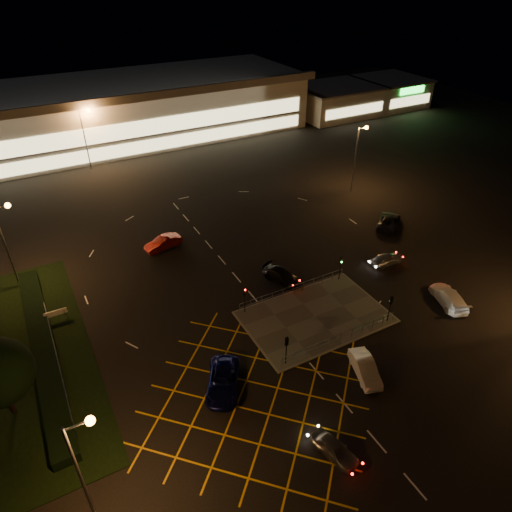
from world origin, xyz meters
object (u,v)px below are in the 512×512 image
signal_se (391,303)px  car_circ_red (163,243)px  car_queue_white (365,368)px  car_far_dkgrey (282,276)px  car_approach_white (449,297)px  signal_sw (286,345)px  signal_ne (341,263)px  car_left_blue (223,381)px  car_right_silver (386,259)px  car_east_grey (389,221)px  signal_nw (245,295)px  car_near_silver (334,449)px

signal_se → car_circ_red: 28.43m
car_queue_white → car_far_dkgrey: (0.73, 15.32, -0.06)m
car_queue_white → car_approach_white: car_approach_white is taller
car_approach_white → car_queue_white: bearing=32.8°
signal_sw → signal_ne: (12.00, 7.99, 0.00)m
car_left_blue → car_right_silver: 26.07m
car_east_grey → signal_se: bearing=98.4°
car_right_silver → car_east_grey: 9.44m
signal_nw → signal_ne: same height
signal_sw → car_left_blue: bearing=-2.3°
signal_sw → car_near_silver: (-1.52, -9.31, -1.71)m
car_east_grey → signal_sw: bearing=80.8°
signal_se → car_left_blue: bearing=-0.8°
car_far_dkgrey → signal_nw: bearing=-174.2°
signal_se → car_right_silver: size_ratio=0.77×
signal_ne → car_approach_white: bearing=-48.9°
car_near_silver → car_circ_red: 33.28m
signal_sw → car_far_dkgrey: 12.73m
signal_nw → car_approach_white: (19.67, -8.79, -1.58)m
signal_se → car_east_grey: 19.95m
car_far_dkgrey → signal_sw: bearing=-139.5°
car_near_silver → signal_ne: bearing=38.4°
signal_sw → car_near_silver: bearing=80.7°
signal_nw → car_far_dkgrey: (6.20, 3.01, -1.67)m
car_near_silver → car_queue_white: car_queue_white is taller
car_left_blue → car_east_grey: car_left_blue is taller
car_near_silver → signal_sw: bearing=67.1°
signal_sw → signal_se: bearing=-180.0°
car_queue_white → signal_sw: bearing=159.9°
signal_ne → car_circ_red: 22.14m
signal_ne → signal_se: bearing=-90.0°
car_queue_white → car_approach_white: 14.62m
signal_ne → signal_sw: bearing=-146.4°
signal_nw → signal_ne: 12.00m
car_approach_white → car_far_dkgrey: bearing=-22.3°
signal_sw → car_east_grey: 29.38m
car_right_silver → car_circ_red: car_circ_red is taller
car_right_silver → car_east_grey: car_east_grey is taller
car_near_silver → car_east_grey: (26.91, 24.02, 0.12)m
signal_sw → car_near_silver: signal_sw is taller
car_circ_red → car_east_grey: car_east_grey is taller
car_queue_white → car_right_silver: (13.37, 12.23, -0.06)m
car_far_dkgrey → car_approach_white: 17.90m
signal_se → car_left_blue: size_ratio=0.56×
car_right_silver → car_approach_white: bearing=-174.1°
car_east_grey → car_queue_white: bearing=94.4°
car_left_blue → car_approach_white: size_ratio=1.04×
signal_se → car_east_grey: bearing=-132.3°
car_queue_white → car_far_dkgrey: size_ratio=0.96×
car_right_silver → signal_sw: bearing=113.2°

